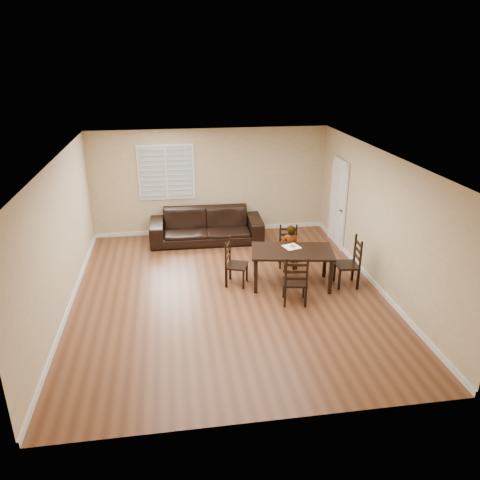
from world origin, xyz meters
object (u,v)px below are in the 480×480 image
(chair_left, at_px, (231,264))
(sofa, at_px, (206,226))
(chair_near, at_px, (288,247))
(child, at_px, (290,249))
(chair_right, at_px, (353,264))
(dining_table, at_px, (292,254))
(chair_far, at_px, (296,284))
(donut, at_px, (293,246))

(chair_left, bearing_deg, sofa, 26.90)
(chair_near, relative_size, child, 0.85)
(chair_near, xyz_separation_m, chair_left, (-1.38, -0.77, 0.03))
(chair_right, relative_size, sofa, 0.37)
(child, bearing_deg, dining_table, 85.02)
(chair_far, height_order, donut, chair_far)
(chair_near, relative_size, chair_right, 0.88)
(chair_near, height_order, child, child)
(chair_left, relative_size, child, 0.90)
(chair_left, relative_size, donut, 9.14)
(dining_table, bearing_deg, donut, 83.66)
(chair_right, bearing_deg, dining_table, -93.44)
(child, bearing_deg, donut, 87.89)
(chair_far, relative_size, chair_left, 1.02)
(chair_near, xyz_separation_m, chair_right, (1.04, -1.20, 0.06))
(chair_far, distance_m, child, 1.44)
(chair_near, distance_m, chair_right, 1.59)
(dining_table, relative_size, chair_near, 1.92)
(donut, distance_m, sofa, 2.94)
(donut, relative_size, sofa, 0.04)
(donut, bearing_deg, child, 83.06)
(chair_left, height_order, donut, chair_left)
(chair_near, distance_m, sofa, 2.35)
(donut, bearing_deg, chair_right, -17.92)
(chair_near, distance_m, child, 0.45)
(dining_table, xyz_separation_m, chair_near, (0.17, 1.00, -0.25))
(chair_far, relative_size, sofa, 0.35)
(chair_far, relative_size, donut, 9.30)
(dining_table, distance_m, chair_near, 1.05)
(chair_left, bearing_deg, child, -55.21)
(dining_table, xyz_separation_m, chair_far, (-0.15, -0.84, -0.22))
(donut, bearing_deg, chair_left, 177.57)
(chair_far, height_order, chair_left, chair_far)
(chair_right, height_order, sofa, chair_right)
(dining_table, relative_size, chair_right, 1.69)
(chair_right, distance_m, child, 1.36)
(chair_far, height_order, child, child)
(chair_left, bearing_deg, chair_far, -115.53)
(chair_near, bearing_deg, donut, -87.88)
(chair_far, relative_size, child, 0.91)
(dining_table, relative_size, child, 1.62)
(dining_table, xyz_separation_m, chair_right, (1.22, -0.20, -0.20))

